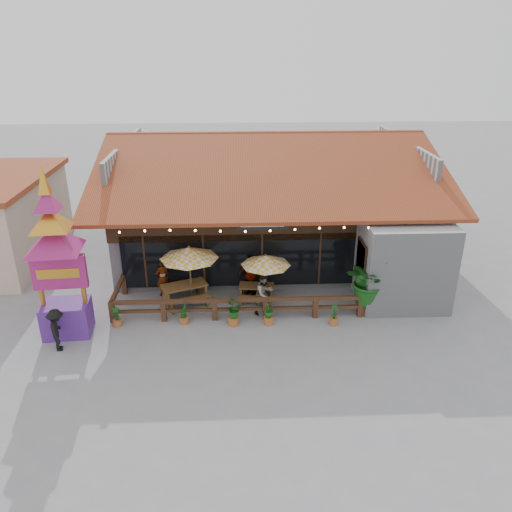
{
  "coord_description": "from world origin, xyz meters",
  "views": [
    {
      "loc": [
        -1.65,
        -17.71,
        10.25
      ],
      "look_at": [
        -0.78,
        1.5,
        1.85
      ],
      "focal_mm": 35.0,
      "sensor_mm": 36.0,
      "label": 1
    }
  ],
  "objects_px": {
    "picnic_table_left": "(185,291)",
    "thai_sign_tower": "(54,244)",
    "picnic_table_right": "(257,290)",
    "umbrella_right": "(266,260)",
    "tropical_plant": "(367,282)",
    "umbrella_left": "(189,253)",
    "pedestrian": "(57,330)"
  },
  "relations": [
    {
      "from": "tropical_plant",
      "to": "pedestrian",
      "type": "height_order",
      "value": "tropical_plant"
    },
    {
      "from": "picnic_table_left",
      "to": "thai_sign_tower",
      "type": "relative_size",
      "value": 0.33
    },
    {
      "from": "umbrella_right",
      "to": "picnic_table_right",
      "type": "relative_size",
      "value": 1.44
    },
    {
      "from": "picnic_table_left",
      "to": "picnic_table_right",
      "type": "height_order",
      "value": "picnic_table_left"
    },
    {
      "from": "tropical_plant",
      "to": "pedestrian",
      "type": "bearing_deg",
      "value": -169.56
    },
    {
      "from": "umbrella_right",
      "to": "pedestrian",
      "type": "xyz_separation_m",
      "value": [
        -7.58,
        -3.17,
        -1.12
      ]
    },
    {
      "from": "picnic_table_right",
      "to": "thai_sign_tower",
      "type": "relative_size",
      "value": 0.23
    },
    {
      "from": "picnic_table_left",
      "to": "thai_sign_tower",
      "type": "distance_m",
      "value": 5.6
    },
    {
      "from": "picnic_table_right",
      "to": "picnic_table_left",
      "type": "bearing_deg",
      "value": -177.27
    },
    {
      "from": "pedestrian",
      "to": "picnic_table_right",
      "type": "bearing_deg",
      "value": -82.46
    },
    {
      "from": "umbrella_left",
      "to": "umbrella_right",
      "type": "height_order",
      "value": "umbrella_left"
    },
    {
      "from": "thai_sign_tower",
      "to": "picnic_table_right",
      "type": "bearing_deg",
      "value": 17.26
    },
    {
      "from": "umbrella_right",
      "to": "tropical_plant",
      "type": "bearing_deg",
      "value": -14.56
    },
    {
      "from": "umbrella_right",
      "to": "thai_sign_tower",
      "type": "bearing_deg",
      "value": -164.82
    },
    {
      "from": "thai_sign_tower",
      "to": "tropical_plant",
      "type": "xyz_separation_m",
      "value": [
        11.58,
        1.02,
        -2.25
      ]
    },
    {
      "from": "pedestrian",
      "to": "umbrella_right",
      "type": "bearing_deg",
      "value": -84.71
    },
    {
      "from": "thai_sign_tower",
      "to": "tropical_plant",
      "type": "relative_size",
      "value": 2.83
    },
    {
      "from": "tropical_plant",
      "to": "pedestrian",
      "type": "xyz_separation_m",
      "value": [
        -11.58,
        -2.13,
        -0.59
      ]
    },
    {
      "from": "umbrella_right",
      "to": "tropical_plant",
      "type": "xyz_separation_m",
      "value": [
        3.99,
        -1.04,
        -0.53
      ]
    },
    {
      "from": "umbrella_right",
      "to": "thai_sign_tower",
      "type": "height_order",
      "value": "thai_sign_tower"
    },
    {
      "from": "umbrella_right",
      "to": "tropical_plant",
      "type": "distance_m",
      "value": 4.16
    },
    {
      "from": "picnic_table_right",
      "to": "thai_sign_tower",
      "type": "xyz_separation_m",
      "value": [
        -7.22,
        -2.24,
        3.17
      ]
    },
    {
      "from": "picnic_table_left",
      "to": "pedestrian",
      "type": "xyz_separation_m",
      "value": [
        -4.21,
        -3.21,
        0.21
      ]
    },
    {
      "from": "picnic_table_left",
      "to": "picnic_table_right",
      "type": "relative_size",
      "value": 1.43
    },
    {
      "from": "tropical_plant",
      "to": "pedestrian",
      "type": "distance_m",
      "value": 11.79
    },
    {
      "from": "picnic_table_right",
      "to": "tropical_plant",
      "type": "distance_m",
      "value": 4.62
    },
    {
      "from": "umbrella_right",
      "to": "thai_sign_tower",
      "type": "distance_m",
      "value": 8.04
    },
    {
      "from": "tropical_plant",
      "to": "umbrella_left",
      "type": "bearing_deg",
      "value": 170.66
    },
    {
      "from": "picnic_table_right",
      "to": "pedestrian",
      "type": "xyz_separation_m",
      "value": [
        -7.22,
        -3.36,
        0.33
      ]
    },
    {
      "from": "picnic_table_left",
      "to": "tropical_plant",
      "type": "relative_size",
      "value": 0.94
    },
    {
      "from": "thai_sign_tower",
      "to": "picnic_table_left",
      "type": "bearing_deg",
      "value": 26.52
    },
    {
      "from": "umbrella_left",
      "to": "tropical_plant",
      "type": "height_order",
      "value": "umbrella_left"
    }
  ]
}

